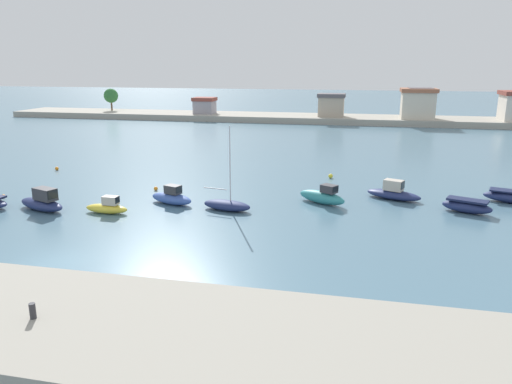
% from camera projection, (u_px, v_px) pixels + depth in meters
% --- Properties ---
extents(ground_plane, '(400.00, 400.00, 0.00)m').
position_uv_depth(ground_plane, '(54.00, 264.00, 27.49)').
color(ground_plane, slate).
extents(mooring_bollard, '(0.24, 0.24, 0.60)m').
position_uv_depth(mooring_bollard, '(33.00, 311.00, 17.92)').
color(mooring_bollard, '#2D2D33').
rests_on(mooring_bollard, seawall_embankment).
extents(moored_boat_1, '(4.86, 2.98, 1.82)m').
position_uv_depth(moored_boat_1, '(42.00, 202.00, 37.41)').
color(moored_boat_1, navy).
rests_on(moored_boat_1, ground).
extents(moored_boat_2, '(3.41, 1.14, 1.35)m').
position_uv_depth(moored_boat_2, '(107.00, 207.00, 36.70)').
color(moored_boat_2, yellow).
rests_on(moored_boat_2, ground).
extents(moored_boat_3, '(4.16, 2.62, 1.57)m').
position_uv_depth(moored_boat_3, '(172.00, 197.00, 39.14)').
color(moored_boat_3, '#3856A8').
rests_on(moored_boat_3, ground).
extents(moored_boat_4, '(4.09, 2.14, 6.53)m').
position_uv_depth(moored_boat_4, '(227.00, 205.00, 37.44)').
color(moored_boat_4, navy).
rests_on(moored_boat_4, ground).
extents(moored_boat_5, '(4.31, 3.19, 1.65)m').
position_uv_depth(moored_boat_5, '(323.00, 196.00, 39.22)').
color(moored_boat_5, teal).
rests_on(moored_boat_5, ground).
extents(moored_boat_6, '(4.84, 3.24, 1.63)m').
position_uv_depth(moored_boat_6, '(394.00, 193.00, 40.53)').
color(moored_boat_6, navy).
rests_on(moored_boat_6, ground).
extents(moored_boat_7, '(3.86, 2.58, 1.05)m').
position_uv_depth(moored_boat_7, '(467.00, 206.00, 36.85)').
color(moored_boat_7, navy).
rests_on(moored_boat_7, ground).
extents(mooring_buoy_0, '(0.44, 0.44, 0.44)m').
position_uv_depth(mooring_buoy_0, '(331.00, 176.00, 48.12)').
color(mooring_buoy_0, yellow).
rests_on(mooring_buoy_0, ground).
extents(mooring_buoy_1, '(0.36, 0.36, 0.36)m').
position_uv_depth(mooring_buoy_1, '(156.00, 189.00, 43.39)').
color(mooring_buoy_1, orange).
rests_on(mooring_buoy_1, ground).
extents(mooring_buoy_2, '(0.38, 0.38, 0.38)m').
position_uv_depth(mooring_buoy_2, '(57.00, 169.00, 51.66)').
color(mooring_buoy_2, orange).
rests_on(mooring_buoy_2, ground).
extents(mooring_buoy_3, '(0.30, 0.30, 0.30)m').
position_uv_depth(mooring_buoy_3, '(4.00, 196.00, 41.06)').
color(mooring_buoy_3, orange).
rests_on(mooring_buoy_3, ground).
extents(distant_shoreline, '(114.17, 10.94, 6.74)m').
position_uv_depth(distant_shoreline, '(318.00, 113.00, 95.33)').
color(distant_shoreline, '#9E998C').
rests_on(distant_shoreline, ground).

